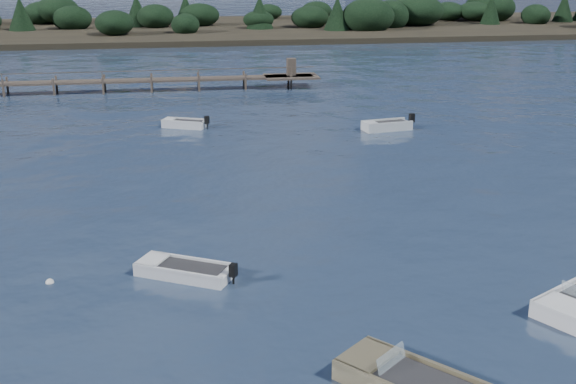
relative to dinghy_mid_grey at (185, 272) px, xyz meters
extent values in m
plane|color=#18253A|center=(6.86, 52.69, -0.14)|extent=(400.00, 400.00, 0.00)
cube|color=silver|center=(0.01, 0.00, -0.05)|extent=(3.99, 3.08, 0.63)
cube|color=silver|center=(-1.25, 0.69, 0.32)|extent=(1.42, 1.57, 0.13)
cube|color=#242426|center=(0.27, -0.15, 0.25)|extent=(2.80, 2.24, 0.11)
cube|color=silver|center=(-0.32, -0.58, 0.32)|extent=(3.35, 1.92, 0.13)
cube|color=silver|center=(0.33, 0.58, 0.32)|extent=(3.35, 1.92, 0.13)
cube|color=black|center=(1.83, -1.01, 0.42)|extent=(0.37, 0.39, 0.49)
cylinder|color=black|center=(1.83, -1.01, -0.01)|extent=(0.12, 0.12, 0.49)
cube|color=silver|center=(12.79, -5.80, 0.43)|extent=(2.02, 2.22, 0.16)
cube|color=silver|center=(14.09, -3.97, 0.43)|extent=(4.72, 2.80, 0.16)
cube|color=#BAC0C2|center=(14.83, 22.55, -0.03)|extent=(3.63, 1.95, 0.80)
cube|color=#BAC0C2|center=(13.54, 22.33, 0.45)|extent=(1.03, 1.36, 0.16)
cube|color=#242426|center=(15.10, 22.60, 0.35)|extent=(2.50, 1.49, 0.14)
cube|color=#BAC0C2|center=(14.94, 21.94, 0.45)|extent=(3.42, 0.73, 0.16)
cube|color=#BAC0C2|center=(14.72, 23.16, 0.45)|extent=(3.42, 0.73, 0.16)
cube|color=black|center=(16.78, 22.89, 0.58)|extent=(0.38, 0.44, 0.63)
cylinder|color=black|center=(16.78, 22.89, 0.03)|extent=(0.13, 0.13, 0.63)
cube|color=#6F654A|center=(5.26, -7.82, 0.43)|extent=(2.09, 2.04, 0.16)
cube|color=#6F654A|center=(7.20, -8.71, 0.43)|extent=(3.46, 3.95, 0.16)
cube|color=silver|center=(5.80, -8.44, 0.69)|extent=(1.14, 1.02, 0.47)
cube|color=silver|center=(0.54, 25.60, -0.04)|extent=(3.30, 2.33, 0.71)
cube|color=silver|center=(-0.53, 26.05, 0.38)|extent=(1.11, 1.30, 0.14)
cube|color=#242426|center=(0.76, 25.50, 0.30)|extent=(2.30, 1.72, 0.12)
cube|color=silver|center=(0.32, 25.09, 0.38)|extent=(2.86, 1.31, 0.14)
cube|color=silver|center=(0.75, 26.10, 0.38)|extent=(2.86, 1.31, 0.14)
cube|color=black|center=(2.15, 24.91, 0.50)|extent=(0.40, 0.43, 0.56)
cylinder|color=black|center=(2.15, 24.91, 0.01)|extent=(0.13, 0.13, 0.56)
sphere|color=silver|center=(-5.14, 0.18, -0.14)|extent=(0.32, 0.32, 0.32)
cube|color=#483E35|center=(10.86, 40.69, 0.86)|extent=(5.00, 3.20, 0.18)
cube|color=#483E35|center=(10.86, 40.69, 1.76)|extent=(0.80, 0.80, 1.60)
cylinder|color=#483E35|center=(-14.87, 39.84, 0.26)|extent=(0.20, 0.20, 2.20)
cylinder|color=#483E35|center=(-14.87, 41.55, 0.26)|extent=(0.20, 0.20, 2.20)
cylinder|color=#483E35|center=(-10.60, 39.84, 0.26)|extent=(0.20, 0.20, 2.20)
cylinder|color=#483E35|center=(-10.60, 41.55, 0.26)|extent=(0.20, 0.20, 2.20)
cylinder|color=#483E35|center=(-6.34, 39.84, 0.26)|extent=(0.20, 0.20, 2.20)
cylinder|color=#483E35|center=(-6.34, 41.55, 0.26)|extent=(0.20, 0.20, 2.20)
cylinder|color=#483E35|center=(-2.07, 39.84, 0.26)|extent=(0.20, 0.20, 2.20)
cylinder|color=#483E35|center=(-2.07, 41.55, 0.26)|extent=(0.20, 0.20, 2.20)
cylinder|color=#483E35|center=(2.20, 39.84, 0.26)|extent=(0.20, 0.20, 2.20)
cylinder|color=#483E35|center=(2.20, 41.55, 0.26)|extent=(0.20, 0.20, 2.20)
cylinder|color=#483E35|center=(6.46, 39.84, 0.26)|extent=(0.20, 0.20, 2.20)
cylinder|color=#483E35|center=(6.46, 41.55, 0.26)|extent=(0.20, 0.20, 2.20)
cylinder|color=#483E35|center=(10.73, 39.84, 0.26)|extent=(0.20, 0.20, 2.20)
cylinder|color=#483E35|center=(10.73, 41.55, 0.26)|extent=(0.20, 0.20, 2.20)
cube|color=black|center=(31.86, 92.69, -0.14)|extent=(190.00, 40.00, 1.60)
ellipsoid|color=black|center=(31.86, 92.69, 2.66)|extent=(180.50, 36.00, 4.40)
camera|label=1|loc=(-0.04, -26.09, 11.87)|focal=45.00mm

